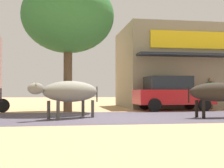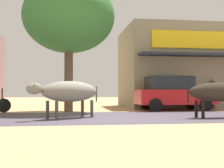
% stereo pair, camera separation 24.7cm
% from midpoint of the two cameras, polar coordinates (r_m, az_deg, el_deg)
% --- Properties ---
extents(ground, '(80.00, 80.00, 0.00)m').
position_cam_midpoint_polar(ground, '(11.07, -2.01, -6.10)').
color(ground, tan).
extents(asphalt_road, '(72.00, 5.26, 0.00)m').
position_cam_midpoint_polar(asphalt_road, '(11.07, -2.01, -6.09)').
color(asphalt_road, '#473F4B').
rests_on(asphalt_road, ground).
extents(storefront_right_club, '(8.93, 6.02, 4.61)m').
position_cam_midpoint_polar(storefront_right_club, '(19.47, 14.68, 2.76)').
color(storefront_right_club, gray).
rests_on(storefront_right_club, ground).
extents(roadside_tree, '(4.14, 4.14, 5.96)m').
position_cam_midpoint_polar(roadside_tree, '(14.43, -8.58, 12.16)').
color(roadside_tree, brown).
rests_on(roadside_tree, ground).
extents(parked_hatchback_car, '(3.72, 1.86, 1.64)m').
position_cam_midpoint_polar(parked_hatchback_car, '(15.24, 10.45, -1.64)').
color(parked_hatchback_car, red).
rests_on(parked_hatchback_car, ground).
extents(cow_near_brown, '(2.55, 2.10, 1.26)m').
position_cam_midpoint_polar(cow_near_brown, '(10.56, -8.39, -1.42)').
color(cow_near_brown, slate).
rests_on(cow_near_brown, ground).
extents(cow_far_dark, '(2.76, 0.83, 1.22)m').
position_cam_midpoint_polar(cow_far_dark, '(11.41, 18.66, -1.47)').
color(cow_far_dark, '#2C251C').
rests_on(cow_far_dark, ground).
extents(pedestrian_by_shop, '(0.48, 0.61, 1.62)m').
position_cam_midpoint_polar(pedestrian_by_shop, '(16.94, 17.31, -1.21)').
color(pedestrian_by_shop, brown).
rests_on(pedestrian_by_shop, ground).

